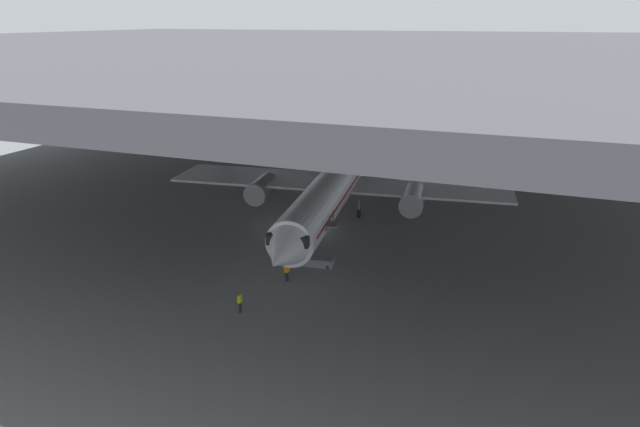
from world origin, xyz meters
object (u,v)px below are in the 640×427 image
Objects in this scene: crew_worker_near_nose at (240,301)px; crew_worker_by_stairs at (287,271)px; airplane_main at (331,190)px; baggage_tug at (385,190)px; boarding_stairs at (312,256)px.

crew_worker_near_nose is 5.83m from crew_worker_by_stairs.
airplane_main is at bearing 95.08° from crew_worker_by_stairs.
crew_worker_near_nose reaches higher than baggage_tug.
crew_worker_near_nose is at bearing -101.12° from crew_worker_by_stairs.
crew_worker_near_nose is at bearing -94.89° from baggage_tug.
baggage_tug is (2.82, 11.44, -2.98)m from airplane_main.
airplane_main is 23.13× the size of crew_worker_by_stairs.
airplane_main is 20.05m from crew_worker_near_nose.
airplane_main reaches higher than crew_worker_by_stairs.
crew_worker_by_stairs is (-0.63, -3.87, 0.19)m from boarding_stairs.
boarding_stairs reaches higher than crew_worker_near_nose.
baggage_tug is at bearing 87.56° from boarding_stairs.
baggage_tug is (2.68, 31.31, -0.37)m from crew_worker_near_nose.
airplane_main is 10.82m from boarding_stairs.
crew_worker_by_stairs is (1.12, 5.72, 0.03)m from crew_worker_near_nose.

